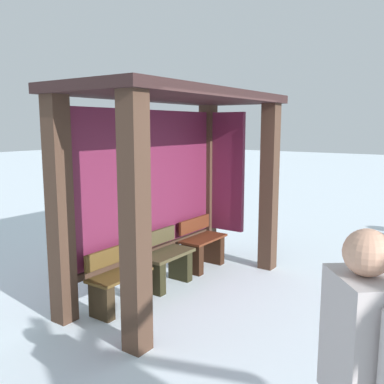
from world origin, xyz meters
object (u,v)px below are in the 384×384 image
bus_shelter (175,157)px  bench_left_inside (119,284)px  bench_right_inside (202,247)px  person_walking (359,373)px  bench_center_inside (166,263)px

bus_shelter → bench_left_inside: size_ratio=4.13×
bench_left_inside → bench_right_inside: bench_right_inside is taller
bench_left_inside → person_walking: (-1.40, -3.02, 0.68)m
bus_shelter → bench_right_inside: bus_shelter is taller
bus_shelter → bench_center_inside: (-0.09, 0.10, -1.43)m
bench_right_inside → bench_left_inside: bearing=180.0°
bus_shelter → bench_center_inside: size_ratio=4.13×
bench_right_inside → person_walking: (-3.18, -3.02, 0.66)m
bench_right_inside → person_walking: person_walking is taller
bench_left_inside → person_walking: person_walking is taller
person_walking → bench_center_inside: bearing=52.8°
bench_right_inside → person_walking: bearing=-136.5°
bench_center_inside → bench_right_inside: bearing=0.0°
bench_center_inside → bench_right_inside: size_ratio=1.00×
bench_center_inside → person_walking: bearing=-127.2°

